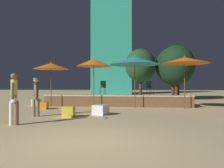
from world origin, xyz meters
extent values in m
plane|color=tan|center=(0.00, 0.00, 0.00)|extent=(120.00, 120.00, 0.00)
cube|color=brown|center=(-0.03, 9.57, 0.32)|extent=(9.23, 2.46, 0.65)
cube|color=#CCB793|center=(-0.03, 8.38, 0.69)|extent=(9.23, 0.12, 0.08)
cylinder|color=brown|center=(1.12, 7.83, 1.26)|extent=(0.05, 0.05, 2.53)
cone|color=teal|center=(1.12, 7.83, 2.77)|extent=(2.93, 2.93, 0.49)
sphere|color=teal|center=(1.12, 7.83, 3.06)|extent=(0.08, 0.08, 0.08)
cylinder|color=brown|center=(-1.33, 7.92, 1.23)|extent=(0.05, 0.05, 2.47)
cone|color=orange|center=(-1.33, 7.92, 2.69)|extent=(2.10, 2.10, 0.46)
sphere|color=orange|center=(-1.33, 7.92, 2.96)|extent=(0.08, 0.08, 0.08)
cylinder|color=brown|center=(3.93, 7.87, 1.28)|extent=(0.05, 0.05, 2.56)
cone|color=orange|center=(3.93, 7.87, 2.74)|extent=(2.70, 2.70, 0.37)
sphere|color=orange|center=(3.93, 7.87, 2.97)|extent=(0.08, 0.08, 0.08)
cylinder|color=brown|center=(-3.96, 7.82, 1.16)|extent=(0.05, 0.05, 2.32)
cone|color=orange|center=(-3.96, 7.82, 2.50)|extent=(2.11, 2.11, 0.37)
sphere|color=orange|center=(-3.96, 7.82, 2.73)|extent=(0.08, 0.08, 0.08)
cube|color=white|center=(-0.38, 4.75, 0.22)|extent=(0.75, 0.75, 0.45)
cube|color=orange|center=(-3.96, 6.73, 0.20)|extent=(0.53, 0.53, 0.40)
cube|color=white|center=(-5.26, 8.59, 0.21)|extent=(0.49, 0.49, 0.43)
cube|color=yellow|center=(-1.56, 3.86, 0.23)|extent=(0.49, 0.49, 0.45)
cylinder|color=#72664C|center=(-3.09, 3.88, 0.38)|extent=(0.13, 0.13, 0.75)
cylinder|color=#72664C|center=(-2.94, 3.94, 0.38)|extent=(0.13, 0.13, 0.75)
cylinder|color=#72664C|center=(-3.01, 3.91, 0.83)|extent=(0.19, 0.19, 0.24)
cylinder|color=#333842|center=(-3.01, 3.91, 1.14)|extent=(0.19, 0.19, 0.58)
cylinder|color=tan|center=(-2.95, 3.76, 1.07)|extent=(0.15, 0.21, 0.52)
cylinder|color=tan|center=(-3.07, 4.06, 1.07)|extent=(0.15, 0.22, 0.52)
sphere|color=tan|center=(-3.01, 3.91, 1.54)|extent=(0.21, 0.21, 0.21)
cylinder|color=teal|center=(-3.01, 3.91, 1.60)|extent=(0.23, 0.23, 0.07)
cylinder|color=brown|center=(-2.72, 1.92, 0.40)|extent=(0.13, 0.13, 0.80)
cylinder|color=white|center=(-2.88, 1.88, 0.40)|extent=(0.13, 0.13, 0.80)
cylinder|color=white|center=(-2.80, 1.90, 0.88)|extent=(0.21, 0.21, 0.24)
cylinder|color=#D8D14C|center=(-2.80, 1.90, 1.20)|extent=(0.21, 0.21, 0.61)
cylinder|color=brown|center=(-2.84, 2.06, 1.14)|extent=(0.13, 0.21, 0.55)
cylinder|color=brown|center=(-2.75, 1.74, 1.14)|extent=(0.11, 0.13, 0.55)
sphere|color=brown|center=(-2.80, 1.90, 1.62)|extent=(0.22, 0.22, 0.22)
cylinder|color=#1E4C47|center=(2.03, 9.00, 0.95)|extent=(0.02, 0.02, 0.45)
cylinder|color=#1E4C47|center=(2.29, 9.15, 0.95)|extent=(0.02, 0.02, 0.45)
cylinder|color=#1E4C47|center=(1.88, 9.26, 0.95)|extent=(0.02, 0.02, 0.45)
cylinder|color=#1E4C47|center=(2.14, 9.41, 0.95)|extent=(0.02, 0.02, 0.45)
cylinder|color=#1E4C47|center=(2.08, 9.21, 1.18)|extent=(0.40, 0.40, 0.02)
cube|color=#1E4C47|center=(2.00, 9.36, 1.40)|extent=(0.33, 0.21, 0.45)
cylinder|color=#1E4C47|center=(-0.92, 9.47, 0.95)|extent=(0.02, 0.02, 0.45)
cylinder|color=#1E4C47|center=(-1.20, 9.37, 0.95)|extent=(0.02, 0.02, 0.45)
cylinder|color=#1E4C47|center=(-0.82, 9.19, 0.95)|extent=(0.02, 0.02, 0.45)
cylinder|color=#1E4C47|center=(-1.10, 9.08, 0.95)|extent=(0.02, 0.02, 0.45)
cylinder|color=#1E4C47|center=(-1.01, 9.28, 1.18)|extent=(0.40, 0.40, 0.02)
cube|color=#1E4C47|center=(-0.95, 9.12, 1.40)|extent=(0.35, 0.15, 0.45)
cylinder|color=#33B2D8|center=(-0.07, 3.79, 0.02)|extent=(0.26, 0.26, 0.03)
cylinder|color=#3D2B1C|center=(4.58, 16.19, 0.86)|extent=(0.28, 0.28, 1.72)
ellipsoid|color=black|center=(4.58, 16.19, 3.17)|extent=(3.22, 3.22, 3.54)
cylinder|color=#3D2B1C|center=(4.79, 15.50, 0.86)|extent=(0.28, 0.28, 1.72)
ellipsoid|color=black|center=(4.79, 15.50, 3.19)|extent=(3.28, 3.28, 3.61)
cylinder|color=#3D2B1C|center=(1.54, 15.74, 0.96)|extent=(0.28, 0.28, 1.92)
ellipsoid|color=#1E4223|center=(1.54, 15.74, 3.21)|extent=(2.85, 2.85, 3.14)
cylinder|color=#3D2B1C|center=(5.44, 18.33, 0.92)|extent=(0.28, 0.28, 1.85)
ellipsoid|color=#1E4223|center=(5.44, 18.33, 3.35)|extent=(3.34, 3.34, 3.68)
cube|color=teal|center=(-2.66, 29.27, 7.63)|extent=(6.17, 4.29, 15.27)
camera|label=1|loc=(1.28, -4.90, 1.31)|focal=35.00mm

